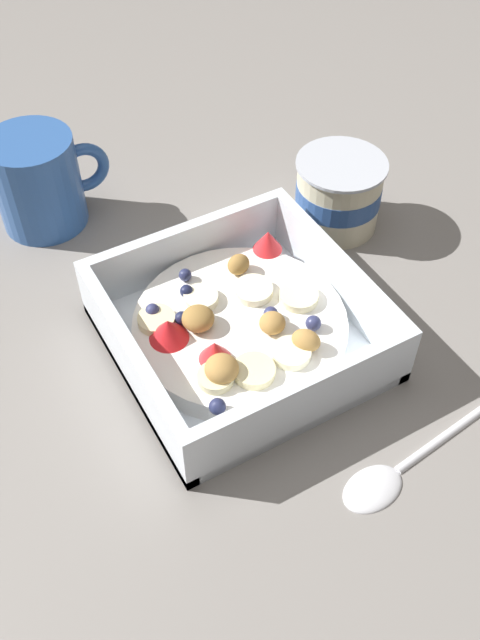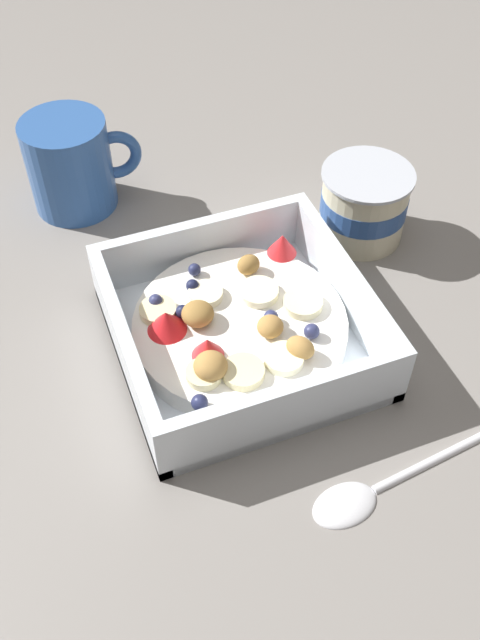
% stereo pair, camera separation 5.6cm
% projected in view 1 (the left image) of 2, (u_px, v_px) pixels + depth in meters
% --- Properties ---
extents(ground_plane, '(2.40, 2.40, 0.00)m').
position_uv_depth(ground_plane, '(215.00, 343.00, 0.58)').
color(ground_plane, gray).
extents(fruit_bowl, '(0.19, 0.19, 0.06)m').
position_uv_depth(fruit_bowl, '(239.00, 329.00, 0.57)').
color(fruit_bowl, white).
rests_on(fruit_bowl, ground).
extents(spoon, '(0.04, 0.17, 0.01)m').
position_uv_depth(spoon, '(401.00, 466.00, 0.50)').
color(spoon, silver).
rests_on(spoon, ground).
extents(yogurt_cup, '(0.08, 0.08, 0.07)m').
position_uv_depth(yogurt_cup, '(338.00, 193.00, 0.66)').
color(yogurt_cup, beige).
rests_on(yogurt_cup, ground).
extents(coffee_mug, '(0.08, 0.11, 0.09)m').
position_uv_depth(coffee_mug, '(39.00, 181.00, 0.65)').
color(coffee_mug, '#2D5699').
rests_on(coffee_mug, ground).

